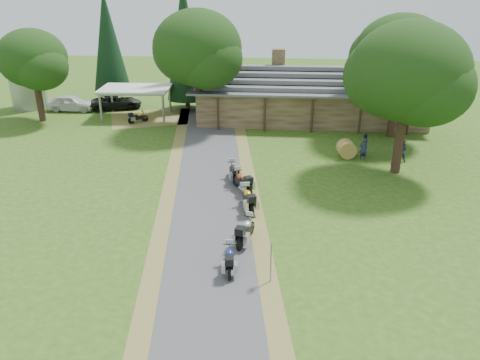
# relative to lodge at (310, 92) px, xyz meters

# --- Properties ---
(ground) EXTENTS (120.00, 120.00, 0.00)m
(ground) POSITION_rel_lodge_xyz_m (-6.00, -24.00, -2.45)
(ground) COLOR #2E5116
(ground) RESTS_ON ground
(driveway) EXTENTS (51.95, 51.95, 0.00)m
(driveway) POSITION_rel_lodge_xyz_m (-6.50, -20.00, -2.45)
(driveway) COLOR #4A494C
(driveway) RESTS_ON ground
(lodge) EXTENTS (21.40, 9.40, 4.90)m
(lodge) POSITION_rel_lodge_xyz_m (0.00, 0.00, 0.00)
(lodge) COLOR brown
(lodge) RESTS_ON ground
(silo) EXTENTS (3.79, 3.79, 6.86)m
(silo) POSITION_rel_lodge_xyz_m (-28.00, 1.50, 0.98)
(silo) COLOR gray
(silo) RESTS_ON ground
(carport) EXTENTS (6.61, 4.61, 2.77)m
(carport) POSITION_rel_lodge_xyz_m (-16.25, -0.79, -1.07)
(carport) COLOR silver
(carport) RESTS_ON ground
(car_white_sedan) EXTENTS (2.57, 6.03, 2.01)m
(car_white_sedan) POSITION_rel_lodge_xyz_m (-23.36, 0.70, -1.45)
(car_white_sedan) COLOR silver
(car_white_sedan) RESTS_ON ground
(car_dark_suv) EXTENTS (3.90, 5.79, 2.04)m
(car_dark_suv) POSITION_rel_lodge_xyz_m (-19.12, 1.80, -1.43)
(car_dark_suv) COLOR black
(car_dark_suv) RESTS_ON ground
(motorcycle_row_a) EXTENTS (0.78, 1.88, 1.25)m
(motorcycle_row_a) POSITION_rel_lodge_xyz_m (-4.81, -25.53, -1.83)
(motorcycle_row_a) COLOR navy
(motorcycle_row_a) RESTS_ON ground
(motorcycle_row_b) EXTENTS (1.18, 2.13, 1.39)m
(motorcycle_row_b) POSITION_rel_lodge_xyz_m (-4.27, -23.03, -1.76)
(motorcycle_row_b) COLOR #A8ABAF
(motorcycle_row_b) RESTS_ON ground
(motorcycle_row_c) EXTENTS (1.25, 2.19, 1.42)m
(motorcycle_row_c) POSITION_rel_lodge_xyz_m (-4.38, -19.45, -1.74)
(motorcycle_row_c) COLOR #DBAE03
(motorcycle_row_c) RESTS_ON ground
(motorcycle_row_d) EXTENTS (1.68, 2.12, 1.42)m
(motorcycle_row_d) POSITION_rel_lodge_xyz_m (-4.92, -16.99, -1.74)
(motorcycle_row_d) COLOR #BA431B
(motorcycle_row_d) RESTS_ON ground
(motorcycle_row_e) EXTENTS (1.15, 2.04, 1.33)m
(motorcycle_row_e) POSITION_rel_lodge_xyz_m (-5.61, -15.40, -1.79)
(motorcycle_row_e) COLOR black
(motorcycle_row_e) RESTS_ON ground
(motorcycle_carport_a) EXTENTS (1.65, 1.50, 1.16)m
(motorcycle_carport_a) POSITION_rel_lodge_xyz_m (-15.57, -2.91, -1.87)
(motorcycle_carport_a) COLOR yellow
(motorcycle_carport_a) RESTS_ON ground
(person_a) EXTENTS (0.55, 0.41, 1.88)m
(person_a) POSITION_rel_lodge_xyz_m (3.37, -10.75, -1.51)
(person_a) COLOR navy
(person_a) RESTS_ON ground
(person_b) EXTENTS (0.59, 0.47, 1.91)m
(person_b) POSITION_rel_lodge_xyz_m (6.02, -10.92, -1.49)
(person_b) COLOR navy
(person_b) RESTS_ON ground
(person_c) EXTENTS (0.58, 0.67, 1.98)m
(person_c) POSITION_rel_lodge_xyz_m (3.59, -9.86, -1.46)
(person_c) COLOR navy
(person_c) RESTS_ON ground
(hay_bale) EXTENTS (1.41, 1.32, 1.27)m
(hay_bale) POSITION_rel_lodge_xyz_m (2.22, -10.35, -1.82)
(hay_bale) COLOR olive
(hay_bale) RESTS_ON ground
(sign_post) EXTENTS (0.37, 0.06, 2.03)m
(sign_post) POSITION_rel_lodge_xyz_m (-2.95, -26.29, -1.43)
(sign_post) COLOR gray
(sign_post) RESTS_ON ground
(oak_lodge_left) EXTENTS (7.44, 7.44, 11.01)m
(oak_lodge_left) POSITION_rel_lodge_xyz_m (-9.74, -3.64, 3.05)
(oak_lodge_left) COLOR black
(oak_lodge_left) RESTS_ON ground
(oak_lodge_right) EXTENTS (7.26, 7.26, 10.82)m
(oak_lodge_right) POSITION_rel_lodge_xyz_m (6.51, -5.03, 2.96)
(oak_lodge_right) COLOR black
(oak_lodge_right) RESTS_ON ground
(oak_driveway) EXTENTS (7.41, 7.41, 10.96)m
(oak_driveway) POSITION_rel_lodge_xyz_m (5.20, -13.02, 3.03)
(oak_driveway) COLOR black
(oak_driveway) RESTS_ON ground
(oak_silo) EXTENTS (6.01, 6.01, 9.17)m
(oak_silo) POSITION_rel_lodge_xyz_m (-24.58, -2.98, 2.13)
(oak_silo) COLOR black
(oak_silo) RESTS_ON ground
(cedar_near) EXTENTS (3.90, 3.90, 12.23)m
(cedar_near) POSITION_rel_lodge_xyz_m (-12.00, 2.46, 3.67)
(cedar_near) COLOR black
(cedar_near) RESTS_ON ground
(cedar_far) EXTENTS (3.85, 3.85, 11.29)m
(cedar_far) POSITION_rel_lodge_xyz_m (-20.38, 4.70, 3.20)
(cedar_far) COLOR black
(cedar_far) RESTS_ON ground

